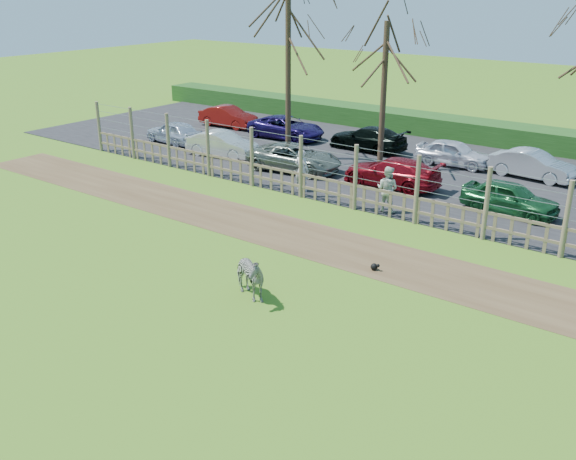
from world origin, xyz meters
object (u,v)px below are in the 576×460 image
Objects in this scene: zebra at (247,276)px; car_1 at (222,144)px; tree_left at (288,39)px; crow at (375,267)px; visitor_b at (387,189)px; visitor_a at (302,170)px; tree_mid at (385,60)px; car_0 at (174,132)px; car_2 at (294,158)px; car_4 at (510,198)px; car_3 at (392,172)px; car_8 at (286,127)px; car_10 at (454,153)px; car_7 at (228,117)px; car_9 at (368,138)px; car_11 at (533,165)px.

car_1 is (-10.72, 10.77, -0.01)m from zebra.
crow is (9.85, -8.84, -5.50)m from tree_left.
visitor_b is at bearing 22.22° from zebra.
tree_mid is at bearing -103.52° from visitor_a.
tree_mid is at bearing 34.26° from zebra.
visitor_b is 5.96× the size of crow.
car_2 is (8.21, -0.44, 0.00)m from car_0.
visitor_b is 0.40× the size of car_2.
tree_left is 4.67m from tree_mid.
tree_left is 12.47m from car_4.
visitor_a is 6.75m from car_1.
car_8 is (-8.81, 4.39, 0.00)m from car_3.
car_4 is (11.33, -1.54, -4.98)m from tree_left.
car_0 is at bearing -17.95° from visitor_a.
car_1 is 0.88× the size of car_3.
visitor_a is (-4.35, 8.56, 0.25)m from zebra.
tree_mid is 1.94× the size of car_10.
visitor_b is at bearing -28.02° from tree_left.
car_10 is at bearing -93.66° from car_7.
zebra is at bearing 22.73° from car_9.
car_8 is at bearing -117.68° from car_3.
car_9 is 1.17× the size of car_10.
car_8 is at bearing 143.77° from car_0.
zebra is 0.89× the size of visitor_b.
car_10 is (-0.98, 15.92, -0.01)m from zebra.
visitor_a is at bearing 151.95° from car_10.
zebra is 5.31× the size of crow.
car_9 is (-1.31, 7.54, -0.26)m from visitor_a.
zebra is 0.42× the size of car_11.
car_8 is at bearing -97.51° from car_7.
car_7 is at bearing -110.75° from car_3.
car_11 is at bearing 111.58° from car_0.
car_7 is (-18.45, 5.15, 0.00)m from car_4.
tree_left reaches higher than car_11.
visitor_a reaches higher than car_1.
tree_mid is 1.58× the size of car_2.
visitor_a is 7.65m from car_9.
car_9 is at bearing 95.56° from car_11.
car_3 is 4.66m from car_10.
car_7 and car_9 have the same top height.
visitor_b is at bearing 37.98° from car_9.
crow is at bearing 172.19° from car_4.
car_4 is (6.83, -2.54, -4.23)m from tree_mid.
visitor_a is 0.47× the size of car_11.
car_9 is (4.87, 0.38, 0.00)m from car_8.
car_3 is 1.17× the size of car_4.
car_1 is at bearing -22.41° from visitor_a.
visitor_a is (-0.89, -4.90, -3.96)m from tree_mid.
car_3 is at bearing 115.10° from crow.
car_10 is (14.10, -0.14, 0.00)m from car_7.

